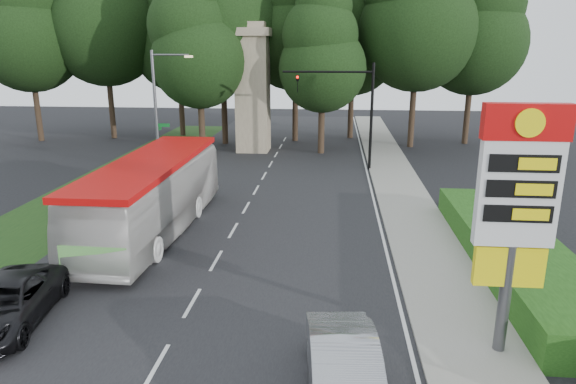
# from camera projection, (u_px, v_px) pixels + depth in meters

# --- Properties ---
(ground) EXTENTS (120.00, 120.00, 0.00)m
(ground) POSITION_uv_depth(u_px,v_px,m) (150.00, 378.00, 13.09)
(ground) COLOR black
(ground) RESTS_ON ground
(road_surface) EXTENTS (14.00, 80.00, 0.02)m
(road_surface) POSITION_uv_depth(u_px,v_px,m) (237.00, 223.00, 24.59)
(road_surface) COLOR black
(road_surface) RESTS_ON ground
(sidewalk_right) EXTENTS (3.00, 80.00, 0.12)m
(sidewalk_right) POSITION_uv_depth(u_px,v_px,m) (417.00, 228.00, 23.83)
(sidewalk_right) COLOR gray
(sidewalk_right) RESTS_ON ground
(grass_verge_left) EXTENTS (5.00, 50.00, 0.02)m
(grass_verge_left) POSITION_uv_depth(u_px,v_px,m) (101.00, 186.00, 31.17)
(grass_verge_left) COLOR #193814
(grass_verge_left) RESTS_ON ground
(hedge) EXTENTS (3.00, 14.00, 1.20)m
(hedge) POSITION_uv_depth(u_px,v_px,m) (514.00, 252.00, 19.59)
(hedge) COLOR #1C4512
(hedge) RESTS_ON ground
(gas_station_pylon) EXTENTS (2.10, 0.45, 6.85)m
(gas_station_pylon) POSITION_uv_depth(u_px,v_px,m) (517.00, 199.00, 12.99)
(gas_station_pylon) COLOR #59595E
(gas_station_pylon) RESTS_ON ground
(traffic_signal_mast) EXTENTS (6.10, 0.35, 7.20)m
(traffic_signal_mast) POSITION_uv_depth(u_px,v_px,m) (352.00, 101.00, 34.33)
(traffic_signal_mast) COLOR black
(traffic_signal_mast) RESTS_ON ground
(streetlight_signs) EXTENTS (2.75, 0.98, 8.00)m
(streetlight_signs) POSITION_uv_depth(u_px,v_px,m) (159.00, 106.00, 33.59)
(streetlight_signs) COLOR #59595E
(streetlight_signs) RESTS_ON ground
(monument) EXTENTS (3.00, 3.00, 10.05)m
(monument) POSITION_uv_depth(u_px,v_px,m) (253.00, 87.00, 40.64)
(monument) COLOR gray
(monument) RESTS_ON ground
(tree_far_west) EXTENTS (8.96, 8.96, 17.60)m
(tree_far_west) POSITION_uv_depth(u_px,v_px,m) (25.00, 17.00, 43.75)
(tree_far_west) COLOR #2D2116
(tree_far_west) RESTS_ON ground
(tree_west_mid) EXTENTS (9.80, 9.80, 19.25)m
(tree_west_mid) POSITION_uv_depth(u_px,v_px,m) (102.00, 6.00, 44.87)
(tree_west_mid) COLOR #2D2116
(tree_west_mid) RESTS_ON ground
(tree_west_near) EXTENTS (8.40, 8.40, 16.50)m
(tree_west_near) POSITION_uv_depth(u_px,v_px,m) (177.00, 26.00, 46.71)
(tree_west_near) COLOR #2D2116
(tree_west_near) RESTS_ON ground
(tree_center_right) EXTENTS (9.24, 9.24, 18.15)m
(tree_center_right) POSITION_uv_depth(u_px,v_px,m) (296.00, 13.00, 43.56)
(tree_center_right) COLOR #2D2116
(tree_center_right) RESTS_ON ground
(tree_east_near) EXTENTS (8.12, 8.12, 15.95)m
(tree_east_near) POSITION_uv_depth(u_px,v_px,m) (353.00, 30.00, 45.41)
(tree_east_near) COLOR #2D2116
(tree_east_near) RESTS_ON ground
(tree_east_mid) EXTENTS (9.52, 9.52, 18.70)m
(tree_east_mid) POSITION_uv_depth(u_px,v_px,m) (419.00, 6.00, 40.68)
(tree_east_mid) COLOR #2D2116
(tree_east_mid) RESTS_ON ground
(tree_far_east) EXTENTS (8.68, 8.68, 17.05)m
(tree_far_east) POSITION_uv_depth(u_px,v_px,m) (476.00, 20.00, 42.43)
(tree_far_east) COLOR #2D2116
(tree_far_east) RESTS_ON ground
(tree_monument_left) EXTENTS (7.28, 7.28, 14.30)m
(tree_monument_left) POSITION_uv_depth(u_px,v_px,m) (198.00, 40.00, 39.06)
(tree_monument_left) COLOR #2D2116
(tree_monument_left) RESTS_ON ground
(tree_monument_right) EXTENTS (6.72, 6.72, 13.20)m
(tree_monument_right) POSITION_uv_depth(u_px,v_px,m) (323.00, 49.00, 38.89)
(tree_monument_right) COLOR #2D2116
(tree_monument_right) RESTS_ON ground
(transit_bus) EXTENTS (3.18, 12.26, 3.39)m
(transit_bus) POSITION_uv_depth(u_px,v_px,m) (153.00, 197.00, 22.97)
(transit_bus) COLOR silver
(transit_bus) RESTS_ON ground
(sedan_silver) EXTENTS (2.11, 4.85, 1.55)m
(sedan_silver) POSITION_uv_depth(u_px,v_px,m) (345.00, 373.00, 12.04)
(sedan_silver) COLOR #94959B
(sedan_silver) RESTS_ON ground
(suv_charcoal) EXTENTS (2.95, 5.23, 1.38)m
(suv_charcoal) POSITION_uv_depth(u_px,v_px,m) (6.00, 303.00, 15.50)
(suv_charcoal) COLOR black
(suv_charcoal) RESTS_ON ground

